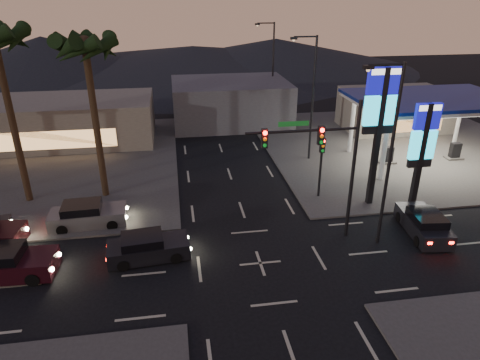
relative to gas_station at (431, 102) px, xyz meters
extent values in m
plane|color=black|center=(-16.00, -12.00, -5.08)|extent=(140.00, 140.00, 0.00)
cube|color=#47443F|center=(0.00, 4.00, -5.02)|extent=(24.00, 24.00, 0.12)
cube|color=#47443F|center=(-32.00, 4.00, -5.02)|extent=(24.00, 24.00, 0.12)
cylinder|color=silver|center=(-5.00, -3.00, -2.58)|extent=(0.36, 0.36, 5.00)
cylinder|color=silver|center=(-5.00, 3.00, -2.58)|extent=(0.36, 0.36, 5.00)
cylinder|color=silver|center=(5.00, 3.00, -2.58)|extent=(0.36, 0.36, 5.00)
cube|color=silver|center=(0.00, 0.00, 0.12)|extent=(12.00, 8.00, 0.50)
cube|color=white|center=(0.00, 0.00, -0.18)|extent=(11.60, 7.60, 0.06)
cube|color=navy|center=(0.00, 0.00, 0.27)|extent=(12.20, 8.20, 0.25)
cube|color=black|center=(-3.00, 0.00, -4.28)|extent=(0.80, 0.50, 1.40)
cube|color=black|center=(3.00, 0.00, -4.28)|extent=(0.80, 0.50, 1.40)
cube|color=#726B5B|center=(2.00, 9.00, -3.08)|extent=(10.00, 6.00, 4.00)
cube|color=black|center=(-7.50, -6.50, -0.58)|extent=(0.35, 0.35, 9.00)
cube|color=#0C0C8C|center=(-7.50, -6.50, 3.12)|extent=(2.20, 0.30, 1.60)
cube|color=white|center=(-7.50, -6.50, 3.67)|extent=(1.98, 0.32, 0.35)
cube|color=#18C4E6|center=(-7.50, -6.50, 1.32)|extent=(2.20, 0.30, 1.80)
cube|color=black|center=(-7.50, -6.50, 0.12)|extent=(2.09, 0.28, 0.50)
cube|color=black|center=(-5.00, -7.50, -1.58)|extent=(0.35, 0.35, 7.00)
cube|color=#0C0C8C|center=(-5.00, -7.50, 1.12)|extent=(1.60, 0.30, 1.60)
cube|color=white|center=(-5.00, -7.50, 1.67)|extent=(1.44, 0.32, 0.35)
cube|color=#18C4E6|center=(-5.00, -7.50, -0.68)|extent=(1.60, 0.30, 1.80)
cube|color=black|center=(-5.00, -7.50, -1.88)|extent=(1.52, 0.28, 0.50)
cylinder|color=black|center=(-10.50, -10.00, -1.08)|extent=(0.20, 0.20, 8.00)
cylinder|color=black|center=(-13.50, -10.00, 1.42)|extent=(6.00, 0.14, 0.14)
cube|color=#0C3F14|center=(-14.00, -10.00, 1.82)|extent=(1.60, 0.05, 0.25)
cube|color=black|center=(-12.50, -10.00, 1.12)|extent=(0.32, 0.25, 1.00)
sphere|color=#FF0C07|center=(-12.50, -10.15, 1.45)|extent=(0.22, 0.22, 0.22)
sphere|color=orange|center=(-12.50, -10.15, 1.12)|extent=(0.20, 0.20, 0.20)
sphere|color=#0CB226|center=(-12.50, -10.15, 0.79)|extent=(0.20, 0.20, 0.20)
cube|color=black|center=(-15.50, -10.00, 1.12)|extent=(0.32, 0.25, 1.00)
sphere|color=#FF0C07|center=(-15.50, -10.15, 1.45)|extent=(0.22, 0.22, 0.22)
sphere|color=orange|center=(-15.50, -10.15, 1.12)|extent=(0.20, 0.20, 0.20)
sphere|color=#0CB226|center=(-15.50, -10.15, 0.79)|extent=(0.20, 0.20, 0.20)
cylinder|color=black|center=(-10.50, -5.00, -3.08)|extent=(0.16, 0.16, 4.00)
cube|color=black|center=(-10.50, -5.00, -1.28)|extent=(0.32, 0.25, 1.00)
sphere|color=#FF0C07|center=(-10.50, -5.15, -0.95)|extent=(0.22, 0.22, 0.22)
sphere|color=orange|center=(-10.50, -5.15, -1.28)|extent=(0.20, 0.20, 0.20)
sphere|color=#0CB226|center=(-10.50, -5.15, -1.61)|extent=(0.20, 0.20, 0.20)
cylinder|color=black|center=(-9.00, -11.00, -0.08)|extent=(0.18, 0.18, 10.00)
cylinder|color=black|center=(-9.90, -11.00, 4.82)|extent=(1.80, 0.12, 0.12)
cube|color=black|center=(-10.80, -11.00, 4.72)|extent=(0.50, 0.25, 0.18)
sphere|color=#FFCC8C|center=(-10.80, -11.00, 4.60)|extent=(0.20, 0.20, 0.20)
cylinder|color=black|center=(-9.00, 2.00, -0.08)|extent=(0.18, 0.18, 10.00)
cylinder|color=black|center=(-9.90, 2.00, 4.82)|extent=(1.80, 0.12, 0.12)
cube|color=black|center=(-10.80, 2.00, 4.72)|extent=(0.50, 0.25, 0.18)
sphere|color=#FFCC8C|center=(-10.80, 2.00, 4.60)|extent=(0.20, 0.20, 0.20)
cylinder|color=black|center=(-9.00, 16.00, -0.08)|extent=(0.18, 0.18, 10.00)
cylinder|color=black|center=(-9.90, 16.00, 4.82)|extent=(1.80, 0.12, 0.12)
cube|color=black|center=(-10.80, 16.00, 4.72)|extent=(0.50, 0.25, 0.18)
sphere|color=#FFCC8C|center=(-10.80, 16.00, 4.60)|extent=(0.20, 0.20, 0.20)
cylinder|color=black|center=(-25.00, -2.50, 0.02)|extent=(0.44, 0.44, 10.20)
sphere|color=black|center=(-25.00, -2.50, 5.12)|extent=(0.90, 0.90, 0.90)
cone|color=black|center=(-23.70, -2.50, 4.82)|extent=(0.90, 2.74, 1.91)
cone|color=black|center=(-24.08, -1.58, 4.82)|extent=(2.57, 2.57, 1.91)
cone|color=black|center=(-25.00, -1.20, 4.82)|extent=(2.74, 0.90, 1.91)
cone|color=black|center=(-25.92, -1.58, 4.82)|extent=(2.57, 2.57, 1.91)
cone|color=black|center=(-26.30, -2.50, 4.82)|extent=(0.90, 2.74, 1.91)
cone|color=black|center=(-25.92, -3.42, 4.82)|extent=(2.57, 2.57, 1.91)
cone|color=black|center=(-25.00, -3.80, 4.82)|extent=(2.74, 0.90, 1.91)
cone|color=black|center=(-24.08, -3.42, 4.82)|extent=(2.57, 2.57, 1.91)
cylinder|color=black|center=(-30.00, -2.50, 0.32)|extent=(0.44, 0.44, 10.80)
cone|color=black|center=(-28.70, -2.50, 5.42)|extent=(0.90, 2.74, 1.91)
cone|color=black|center=(-29.08, -1.58, 5.42)|extent=(2.57, 2.57, 1.91)
cone|color=black|center=(-30.00, -1.20, 5.42)|extent=(2.74, 0.90, 1.91)
cone|color=black|center=(-29.08, -3.42, 5.42)|extent=(2.57, 2.57, 1.91)
cube|color=#726B5B|center=(-30.00, 10.00, -3.08)|extent=(16.00, 8.00, 4.00)
cube|color=#4C4C51|center=(-14.00, 14.00, -2.88)|extent=(12.00, 9.00, 4.40)
cone|color=black|center=(-41.00, 48.00, -2.08)|extent=(40.00, 40.00, 6.00)
cone|color=black|center=(-1.00, 48.00, -2.58)|extent=(50.00, 50.00, 5.00)
cone|color=black|center=(-16.00, 48.00, -3.08)|extent=(60.00, 60.00, 4.00)
cube|color=black|center=(-21.77, -10.59, -4.55)|extent=(4.38, 2.18, 0.87)
cube|color=black|center=(-22.05, -10.62, -3.98)|extent=(2.26, 1.83, 0.62)
cylinder|color=black|center=(-20.50, -9.65, -4.77)|extent=(0.63, 0.29, 0.62)
cylinder|color=black|center=(-20.35, -11.27, -4.77)|extent=(0.63, 0.29, 0.62)
cylinder|color=black|center=(-23.18, -9.91, -4.77)|extent=(0.63, 0.29, 0.62)
cylinder|color=black|center=(-23.03, -11.53, -4.77)|extent=(0.63, 0.29, 0.62)
sphere|color=#FFF2BF|center=(-19.72, -9.81, -4.49)|extent=(0.21, 0.21, 0.21)
sphere|color=#FFF2BF|center=(-19.61, -10.96, -4.49)|extent=(0.21, 0.21, 0.21)
cube|color=#FF140A|center=(-23.93, -10.22, -4.41)|extent=(0.10, 0.25, 0.13)
cube|color=#FF140A|center=(-23.81, -11.37, -4.41)|extent=(0.10, 0.25, 0.13)
cube|color=black|center=(-28.69, -11.08, -4.49)|extent=(4.82, 2.21, 0.97)
cylinder|color=black|center=(-27.15, -10.24, -4.74)|extent=(0.70, 0.29, 0.69)
cylinder|color=black|center=(-27.23, -12.06, -4.74)|extent=(0.70, 0.29, 0.69)
sphere|color=#FFF2BF|center=(-26.30, -10.55, -4.41)|extent=(0.24, 0.24, 0.24)
sphere|color=#FFF2BF|center=(-26.36, -11.84, -4.41)|extent=(0.24, 0.24, 0.24)
cube|color=slate|center=(-25.48, -6.47, -4.53)|extent=(4.53, 2.07, 0.91)
cube|color=black|center=(-25.79, -6.48, -3.92)|extent=(2.30, 1.82, 0.66)
cylinder|color=black|center=(-24.11, -5.55, -4.76)|extent=(0.66, 0.27, 0.65)
cylinder|color=black|center=(-24.03, -7.26, -4.76)|extent=(0.66, 0.27, 0.65)
cylinder|color=black|center=(-26.94, -5.68, -4.76)|extent=(0.66, 0.27, 0.65)
cylinder|color=black|center=(-26.86, -7.39, -4.76)|extent=(0.66, 0.27, 0.65)
sphere|color=#FFF2BF|center=(-23.29, -5.76, -4.45)|extent=(0.22, 0.22, 0.22)
sphere|color=#FFF2BF|center=(-23.23, -6.97, -4.45)|extent=(0.22, 0.22, 0.22)
cube|color=#FF140A|center=(-27.73, -5.97, -4.37)|extent=(0.09, 0.26, 0.14)
cube|color=#FF140A|center=(-27.68, -7.18, -4.37)|extent=(0.09, 0.26, 0.14)
sphere|color=#FFF2BF|center=(-29.92, -6.32, -4.50)|extent=(0.20, 0.20, 0.20)
sphere|color=#FFF2BF|center=(-29.80, -7.43, -4.50)|extent=(0.20, 0.20, 0.20)
cylinder|color=black|center=(-29.54, -7.22, -4.73)|extent=(0.72, 0.33, 0.69)
sphere|color=#FFF2BF|center=(-28.70, -7.59, -4.41)|extent=(0.24, 0.24, 0.24)
sphere|color=#FFF2BF|center=(-28.84, -8.88, -4.41)|extent=(0.24, 0.24, 0.24)
cube|color=black|center=(-6.00, -10.51, -4.54)|extent=(2.31, 4.50, 0.88)
cube|color=black|center=(-6.03, -10.80, -3.95)|extent=(1.91, 2.34, 0.64)
cylinder|color=black|center=(-6.67, -9.05, -4.77)|extent=(0.31, 0.65, 0.63)
cylinder|color=black|center=(-5.01, -9.25, -4.77)|extent=(0.31, 0.65, 0.63)
cylinder|color=black|center=(-6.99, -11.78, -4.77)|extent=(0.31, 0.65, 0.63)
cylinder|color=black|center=(-5.33, -11.97, -4.77)|extent=(0.31, 0.65, 0.63)
cube|color=#FF140A|center=(-6.84, -12.59, -4.39)|extent=(0.25, 0.11, 0.14)
cube|color=#FF140A|center=(-5.67, -12.73, -4.39)|extent=(0.25, 0.11, 0.14)
camera|label=1|loc=(-19.98, -30.28, 8.08)|focal=32.00mm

